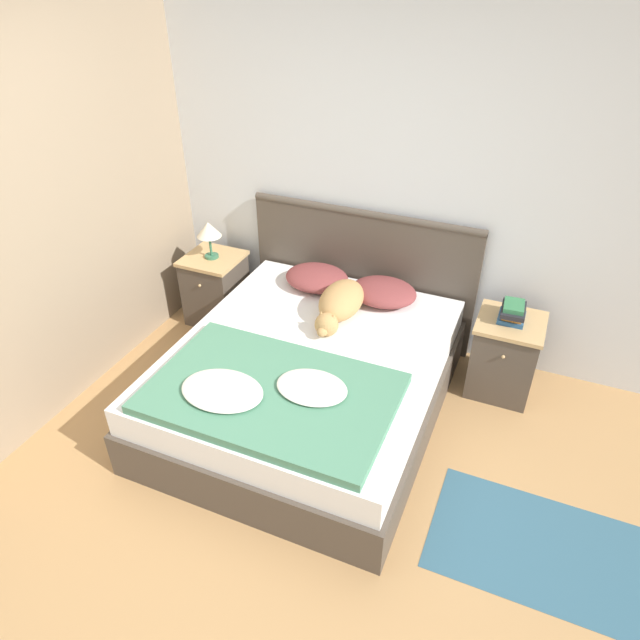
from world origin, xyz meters
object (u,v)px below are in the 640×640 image
at_px(pillow_right, 383,292).
at_px(pillow_left, 317,278).
at_px(dog, 340,303).
at_px(nightstand_left, 216,288).
at_px(bed, 308,380).
at_px(table_lamp, 209,231).
at_px(nightstand_right, 504,356).
at_px(book_stack, 513,312).

bearing_deg(pillow_right, pillow_left, 180.00).
relative_size(pillow_right, dog, 0.70).
height_order(nightstand_left, pillow_left, pillow_left).
relative_size(bed, dog, 2.92).
bearing_deg(table_lamp, pillow_right, 1.04).
xyz_separation_m(bed, nightstand_right, (1.16, 0.73, 0.04)).
xyz_separation_m(nightstand_left, nightstand_right, (2.32, 0.00, 0.00)).
relative_size(pillow_left, dog, 0.70).
height_order(dog, book_stack, dog).
xyz_separation_m(bed, pillow_right, (0.26, 0.75, 0.33)).
bearing_deg(dog, nightstand_left, 166.57).
bearing_deg(nightstand_right, pillow_left, 179.11).
bearing_deg(pillow_left, nightstand_right, -0.89).
bearing_deg(pillow_right, nightstand_left, -179.11).
bearing_deg(book_stack, table_lamp, -179.52).
bearing_deg(nightstand_right, table_lamp, -179.91).
height_order(bed, pillow_left, pillow_left).
relative_size(nightstand_left, nightstand_right, 1.00).
height_order(nightstand_left, pillow_right, pillow_right).
height_order(nightstand_right, pillow_left, pillow_left).
height_order(bed, nightstand_left, nightstand_left).
height_order(nightstand_left, table_lamp, table_lamp).
xyz_separation_m(nightstand_right, book_stack, (-0.01, 0.02, 0.35)).
height_order(bed, nightstand_right, nightstand_right).
distance_m(nightstand_left, book_stack, 2.34).
bearing_deg(pillow_left, book_stack, -0.27).
bearing_deg(bed, nightstand_right, 32.03).
bearing_deg(nightstand_right, pillow_right, 178.59).
bearing_deg(table_lamp, book_stack, 0.48).
distance_m(dog, book_stack, 1.15).
height_order(nightstand_left, dog, dog).
xyz_separation_m(nightstand_left, pillow_right, (1.42, 0.02, 0.29)).
bearing_deg(dog, pillow_left, 134.70).
xyz_separation_m(bed, pillow_left, (-0.26, 0.75, 0.33)).
relative_size(dog, book_stack, 2.88).
bearing_deg(pillow_left, nightstand_left, -178.59).
height_order(pillow_left, table_lamp, table_lamp).
bearing_deg(pillow_right, dog, -124.39).
distance_m(bed, book_stack, 1.43).
bearing_deg(book_stack, bed, -147.28).
distance_m(pillow_right, book_stack, 0.90).
distance_m(book_stack, table_lamp, 2.32).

